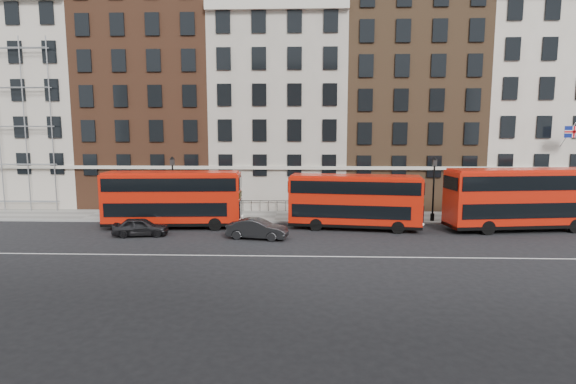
{
  "coord_description": "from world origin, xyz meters",
  "views": [
    {
      "loc": [
        2.49,
        -28.51,
        7.53
      ],
      "look_at": [
        1.29,
        5.0,
        3.0
      ],
      "focal_mm": 28.0,
      "sensor_mm": 36.0,
      "label": 1
    }
  ],
  "objects_px": {
    "car_front": "(257,229)",
    "bus_c": "(354,200)",
    "bus_d": "(521,198)",
    "car_rear": "(141,227)",
    "bus_b": "(172,198)"
  },
  "relations": [
    {
      "from": "car_rear",
      "to": "car_front",
      "type": "xyz_separation_m",
      "value": [
        8.54,
        -0.54,
        0.04
      ]
    },
    {
      "from": "bus_c",
      "to": "car_rear",
      "type": "bearing_deg",
      "value": -162.45
    },
    {
      "from": "car_rear",
      "to": "car_front",
      "type": "distance_m",
      "value": 8.56
    },
    {
      "from": "bus_c",
      "to": "car_front",
      "type": "distance_m",
      "value": 8.06
    },
    {
      "from": "bus_d",
      "to": "car_front",
      "type": "relative_size",
      "value": 2.69
    },
    {
      "from": "bus_b",
      "to": "car_front",
      "type": "height_order",
      "value": "bus_b"
    },
    {
      "from": "bus_c",
      "to": "bus_d",
      "type": "distance_m",
      "value": 12.6
    },
    {
      "from": "car_rear",
      "to": "bus_b",
      "type": "bearing_deg",
      "value": -37.26
    },
    {
      "from": "bus_b",
      "to": "bus_d",
      "type": "height_order",
      "value": "bus_d"
    },
    {
      "from": "bus_d",
      "to": "bus_c",
      "type": "bearing_deg",
      "value": 172.39
    },
    {
      "from": "bus_b",
      "to": "car_rear",
      "type": "distance_m",
      "value": 3.64
    },
    {
      "from": "car_front",
      "to": "bus_c",
      "type": "bearing_deg",
      "value": -54.89
    },
    {
      "from": "bus_c",
      "to": "car_rear",
      "type": "height_order",
      "value": "bus_c"
    },
    {
      "from": "car_rear",
      "to": "car_front",
      "type": "bearing_deg",
      "value": -101.95
    },
    {
      "from": "bus_d",
      "to": "car_front",
      "type": "xyz_separation_m",
      "value": [
        -19.76,
        -3.35,
        -1.84
      ]
    }
  ]
}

